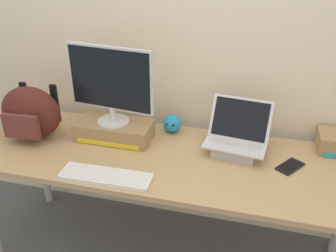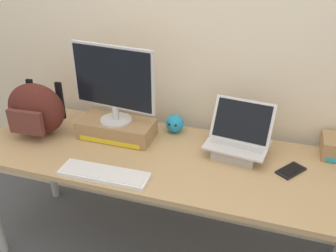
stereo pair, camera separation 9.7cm
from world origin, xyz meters
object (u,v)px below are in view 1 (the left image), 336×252
object	(u,v)px
cell_phone	(290,166)
open_laptop	(236,142)
messenger_backpack	(31,113)
desktop_monitor	(110,84)
toner_box_yellow	(114,130)
external_keyboard	(106,176)
plush_toy	(172,123)

from	to	relation	value
cell_phone	open_laptop	bearing A→B (deg)	-161.01
cell_phone	messenger_backpack	bearing A→B (deg)	-142.92
desktop_monitor	messenger_backpack	bearing A→B (deg)	-161.23
open_laptop	messenger_backpack	bearing A→B (deg)	-166.59
toner_box_yellow	desktop_monitor	xyz separation A→B (m)	(-0.00, -0.00, 0.28)
desktop_monitor	external_keyboard	size ratio (longest dim) A/B	1.09
cell_phone	plush_toy	world-z (taller)	plush_toy
external_keyboard	messenger_backpack	bearing A→B (deg)	152.51
toner_box_yellow	cell_phone	bearing A→B (deg)	-3.19
cell_phone	plush_toy	distance (m)	0.70
plush_toy	external_keyboard	bearing A→B (deg)	-110.17
desktop_monitor	plush_toy	xyz separation A→B (m)	(0.30, 0.16, -0.28)
external_keyboard	toner_box_yellow	bearing A→B (deg)	104.38
messenger_backpack	cell_phone	distance (m)	1.42
open_laptop	cell_phone	world-z (taller)	open_laptop
desktop_monitor	messenger_backpack	xyz separation A→B (m)	(-0.45, -0.10, -0.18)
open_laptop	desktop_monitor	bearing A→B (deg)	-170.51
desktop_monitor	open_laptop	world-z (taller)	desktop_monitor
plush_toy	desktop_monitor	bearing A→B (deg)	-151.89
open_laptop	messenger_backpack	distance (m)	1.14
desktop_monitor	cell_phone	world-z (taller)	desktop_monitor
external_keyboard	plush_toy	bearing A→B (deg)	68.58
plush_toy	cell_phone	bearing A→B (deg)	-17.73
toner_box_yellow	external_keyboard	world-z (taller)	toner_box_yellow
messenger_backpack	plush_toy	distance (m)	0.80
toner_box_yellow	external_keyboard	xyz separation A→B (m)	(0.10, -0.37, -0.04)
toner_box_yellow	messenger_backpack	xyz separation A→B (m)	(-0.45, -0.10, 0.10)
open_laptop	plush_toy	bearing A→B (deg)	168.29
desktop_monitor	cell_phone	bearing A→B (deg)	3.46
external_keyboard	cell_phone	distance (m)	0.91
external_keyboard	plush_toy	world-z (taller)	plush_toy
toner_box_yellow	messenger_backpack	bearing A→B (deg)	-167.68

